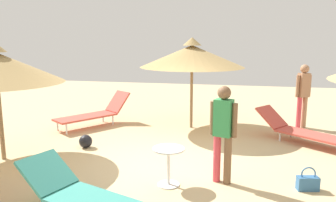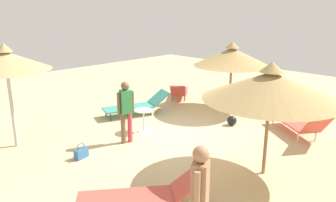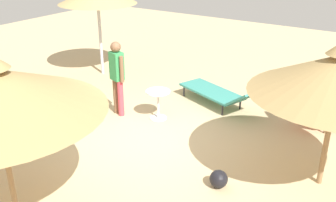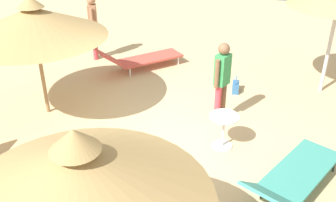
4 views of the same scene
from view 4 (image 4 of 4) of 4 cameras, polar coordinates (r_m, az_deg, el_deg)
ground at (r=7.42m, az=-0.41°, el=-7.02°), size 24.00×24.00×0.10m
parasol_umbrella_front at (r=8.11m, az=-19.28°, el=10.95°), size 2.88×2.88×2.53m
parasol_umbrella_far_left at (r=3.79m, az=-12.98°, el=-10.72°), size 2.67×2.67×2.45m
lounge_chair_far_right at (r=10.43m, az=-4.30°, el=6.31°), size 2.25×1.94×0.74m
lounge_chair_center at (r=6.44m, az=17.94°, el=-10.52°), size 2.36×1.44×0.75m
person_standing_near_right at (r=7.79m, az=7.97°, el=3.42°), size 0.47×0.30×1.71m
person_standing_front at (r=11.09m, az=-10.99°, el=11.20°), size 0.43×0.32×1.79m
handbag at (r=9.41m, az=9.94°, el=2.11°), size 0.38×0.22×0.41m
side_table_round at (r=7.22m, az=8.22°, el=-3.64°), size 0.55×0.55×0.67m
beach_ball at (r=6.24m, az=-12.30°, el=-13.55°), size 0.30×0.30×0.30m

